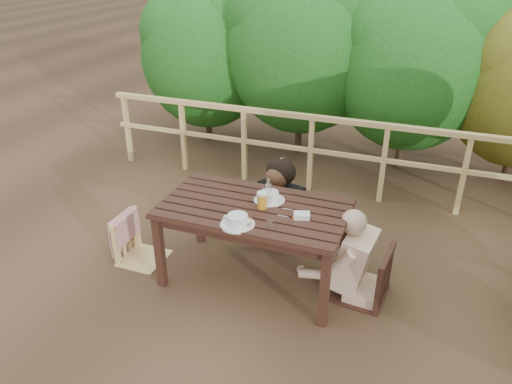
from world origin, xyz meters
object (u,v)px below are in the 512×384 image
(tumbler, at_px, (270,225))
(bread_roll, at_px, (245,221))
(bottle, at_px, (268,192))
(chair_far, at_px, (289,199))
(chair_right, at_px, (365,251))
(table, at_px, (254,244))
(woman, at_px, (290,173))
(soup_near, at_px, (237,220))
(soup_far, at_px, (269,197))
(chair_left, at_px, (140,221))
(butter_tub, at_px, (302,216))
(diner_right, at_px, (371,230))
(beer_glass, at_px, (262,201))

(tumbler, bearing_deg, bread_roll, -177.67)
(bottle, distance_m, tumbler, 0.41)
(chair_far, xyz_separation_m, chair_right, (0.94, -0.80, 0.06))
(table, xyz_separation_m, tumbler, (0.25, -0.29, 0.42))
(table, xyz_separation_m, woman, (0.06, 0.92, 0.34))
(soup_near, relative_size, soup_far, 1.03)
(chair_left, xyz_separation_m, butter_tub, (1.61, 0.06, 0.35))
(diner_right, relative_size, soup_far, 4.88)
(chair_far, height_order, diner_right, diner_right)
(table, relative_size, chair_right, 1.73)
(beer_glass, distance_m, bottle, 0.10)
(bread_roll, distance_m, beer_glass, 0.30)
(table, bearing_deg, bottle, 40.91)
(chair_left, distance_m, chair_far, 1.58)
(woman, bearing_deg, diner_right, 155.65)
(soup_near, distance_m, bottle, 0.44)
(table, bearing_deg, bread_roll, -84.31)
(beer_glass, bearing_deg, diner_right, 6.23)
(soup_far, bearing_deg, chair_right, -3.94)
(table, distance_m, woman, 0.98)
(soup_far, bearing_deg, diner_right, -3.81)
(chair_left, height_order, beer_glass, beer_glass)
(chair_left, bearing_deg, chair_far, -50.15)
(chair_far, xyz_separation_m, tumbler, (0.19, -1.19, 0.39))
(chair_left, height_order, woman, woman)
(soup_near, bearing_deg, butter_tub, 30.91)
(chair_left, xyz_separation_m, soup_near, (1.14, -0.22, 0.37))
(woman, xyz_separation_m, soup_near, (-0.08, -1.25, 0.09))
(woman, xyz_separation_m, bread_roll, (-0.03, -1.22, 0.08))
(diner_right, bearing_deg, soup_near, 118.65)
(diner_right, bearing_deg, chair_left, 101.58)
(table, height_order, butter_tub, butter_tub)
(chair_far, relative_size, diner_right, 0.60)
(diner_right, height_order, beer_glass, diner_right)
(soup_near, bearing_deg, woman, 86.40)
(soup_near, bearing_deg, diner_right, 22.53)
(chair_right, bearing_deg, butter_tub, -68.43)
(chair_left, relative_size, chair_right, 0.92)
(soup_far, distance_m, butter_tub, 0.42)
(bottle, bearing_deg, chair_left, -171.22)
(chair_left, bearing_deg, table, -84.57)
(diner_right, xyz_separation_m, beer_glass, (-0.95, -0.10, 0.16))
(diner_right, height_order, bottle, diner_right)
(chair_far, distance_m, woman, 0.31)
(chair_far, relative_size, beer_glass, 4.90)
(chair_right, bearing_deg, chair_far, -124.40)
(bread_roll, distance_m, bottle, 0.40)
(diner_right, relative_size, soup_near, 4.75)
(table, height_order, chair_left, chair_left)
(chair_right, relative_size, soup_near, 3.27)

